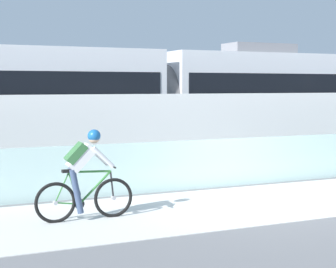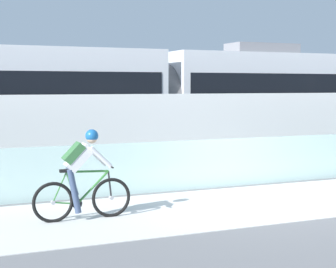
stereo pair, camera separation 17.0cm
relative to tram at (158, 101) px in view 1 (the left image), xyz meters
name	(u,v)px [view 1 (the left image)]	position (x,y,z in m)	size (l,w,h in m)	color
ground_plane	(266,202)	(-0.45, -6.85, -1.89)	(200.00, 200.00, 0.00)	slate
bike_path_deck	(266,202)	(-0.45, -6.85, -1.89)	(32.00, 3.20, 0.01)	silver
glass_parapet	(222,163)	(-0.45, -5.00, -1.33)	(32.00, 0.05, 1.13)	silver
concrete_barrier_wall	(189,135)	(-0.45, -3.20, -0.81)	(32.00, 0.36, 2.16)	silver
tram_rail_near	(153,163)	(-0.45, -0.72, -1.89)	(32.00, 0.08, 0.01)	#595654
tram_rail_far	(137,157)	(-0.45, 0.72, -1.89)	(32.00, 0.08, 0.01)	#595654
tram	(158,101)	(0.00, 0.00, 0.00)	(22.56, 2.54, 3.81)	silver
cyclist_on_bike	(84,176)	(-4.25, -6.85, -1.09)	(1.77, 0.58, 1.61)	black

